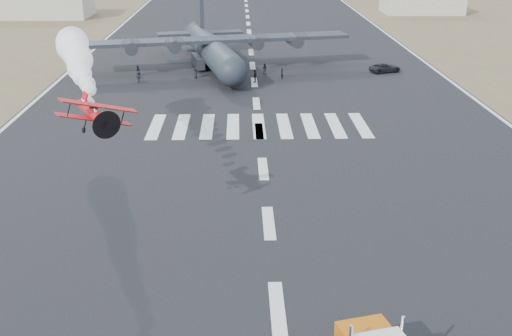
{
  "coord_description": "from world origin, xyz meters",
  "views": [
    {
      "loc": [
        -2.2,
        -21.72,
        22.11
      ],
      "look_at": [
        -0.96,
        25.7,
        4.0
      ],
      "focal_mm": 45.0,
      "sensor_mm": 36.0,
      "label": 1
    }
  ],
  "objects_px": {
    "crew_c": "(139,77)",
    "hangar_right": "(422,1)",
    "support_vehicle": "(385,68)",
    "aerobatic_biplane": "(94,114)",
    "crew_a": "(246,68)",
    "crew_d": "(255,76)",
    "hangar_left": "(41,3)",
    "crew_e": "(196,73)",
    "crew_g": "(282,73)",
    "transport_aircraft": "(212,48)",
    "crew_h": "(264,69)",
    "crew_b": "(138,71)",
    "crew_f": "(225,72)"
  },
  "relations": [
    {
      "from": "crew_c",
      "to": "hangar_right",
      "type": "bearing_deg",
      "value": -80.93
    },
    {
      "from": "support_vehicle",
      "to": "aerobatic_biplane",
      "type": "bearing_deg",
      "value": 130.84
    },
    {
      "from": "crew_a",
      "to": "crew_d",
      "type": "height_order",
      "value": "crew_d"
    },
    {
      "from": "hangar_left",
      "to": "aerobatic_biplane",
      "type": "xyz_separation_m",
      "value": [
        39.82,
        -124.27,
        6.58
      ]
    },
    {
      "from": "crew_e",
      "to": "crew_g",
      "type": "height_order",
      "value": "crew_g"
    },
    {
      "from": "crew_c",
      "to": "aerobatic_biplane",
      "type": "bearing_deg",
      "value": 143.53
    },
    {
      "from": "aerobatic_biplane",
      "to": "crew_g",
      "type": "height_order",
      "value": "aerobatic_biplane"
    },
    {
      "from": "crew_a",
      "to": "crew_e",
      "type": "distance_m",
      "value": 8.58
    },
    {
      "from": "transport_aircraft",
      "to": "hangar_right",
      "type": "bearing_deg",
      "value": 39.97
    },
    {
      "from": "transport_aircraft",
      "to": "crew_h",
      "type": "bearing_deg",
      "value": -42.75
    },
    {
      "from": "crew_h",
      "to": "hangar_right",
      "type": "bearing_deg",
      "value": -106.88
    },
    {
      "from": "crew_a",
      "to": "crew_d",
      "type": "distance_m",
      "value": 6.9
    },
    {
      "from": "hangar_left",
      "to": "crew_g",
      "type": "distance_m",
      "value": 90.4
    },
    {
      "from": "crew_a",
      "to": "crew_c",
      "type": "distance_m",
      "value": 17.27
    },
    {
      "from": "hangar_right",
      "to": "crew_e",
      "type": "xyz_separation_m",
      "value": [
        -54.89,
        -75.01,
        -2.22
      ]
    },
    {
      "from": "hangar_left",
      "to": "transport_aircraft",
      "type": "bearing_deg",
      "value": -53.97
    },
    {
      "from": "crew_d",
      "to": "crew_e",
      "type": "relative_size",
      "value": 1.2
    },
    {
      "from": "support_vehicle",
      "to": "crew_b",
      "type": "xyz_separation_m",
      "value": [
        -38.97,
        -1.4,
        0.08
      ]
    },
    {
      "from": "transport_aircraft",
      "to": "crew_e",
      "type": "height_order",
      "value": "transport_aircraft"
    },
    {
      "from": "support_vehicle",
      "to": "transport_aircraft",
      "type": "bearing_deg",
      "value": 62.18
    },
    {
      "from": "aerobatic_biplane",
      "to": "crew_e",
      "type": "bearing_deg",
      "value": 70.27
    },
    {
      "from": "transport_aircraft",
      "to": "support_vehicle",
      "type": "bearing_deg",
      "value": -20.63
    },
    {
      "from": "transport_aircraft",
      "to": "crew_d",
      "type": "relative_size",
      "value": 23.22
    },
    {
      "from": "hangar_right",
      "to": "crew_g",
      "type": "height_order",
      "value": "hangar_right"
    },
    {
      "from": "crew_a",
      "to": "crew_e",
      "type": "relative_size",
      "value": 1.03
    },
    {
      "from": "crew_h",
      "to": "crew_g",
      "type": "bearing_deg",
      "value": 141.74
    },
    {
      "from": "crew_c",
      "to": "crew_e",
      "type": "xyz_separation_m",
      "value": [
        8.2,
        2.94,
        -0.08
      ]
    },
    {
      "from": "transport_aircraft",
      "to": "crew_g",
      "type": "relative_size",
      "value": 26.05
    },
    {
      "from": "support_vehicle",
      "to": "hangar_right",
      "type": "bearing_deg",
      "value": -38.56
    },
    {
      "from": "support_vehicle",
      "to": "crew_e",
      "type": "relative_size",
      "value": 3.19
    },
    {
      "from": "crew_b",
      "to": "transport_aircraft",
      "type": "bearing_deg",
      "value": -165.72
    },
    {
      "from": "hangar_right",
      "to": "transport_aircraft",
      "type": "relative_size",
      "value": 0.47
    },
    {
      "from": "hangar_left",
      "to": "hangar_right",
      "type": "relative_size",
      "value": 1.2
    },
    {
      "from": "hangar_left",
      "to": "crew_e",
      "type": "relative_size",
      "value": 15.57
    },
    {
      "from": "crew_b",
      "to": "crew_e",
      "type": "xyz_separation_m",
      "value": [
        9.11,
        -2.03,
        0.01
      ]
    },
    {
      "from": "crew_f",
      "to": "crew_h",
      "type": "height_order",
      "value": "crew_f"
    },
    {
      "from": "hangar_left",
      "to": "crew_f",
      "type": "height_order",
      "value": "hangar_left"
    },
    {
      "from": "aerobatic_biplane",
      "to": "crew_a",
      "type": "relative_size",
      "value": 3.26
    },
    {
      "from": "hangar_left",
      "to": "crew_a",
      "type": "bearing_deg",
      "value": -52.52
    },
    {
      "from": "aerobatic_biplane",
      "to": "crew_b",
      "type": "xyz_separation_m",
      "value": [
        -5.82,
        56.29,
        -9.21
      ]
    },
    {
      "from": "hangar_left",
      "to": "crew_c",
      "type": "bearing_deg",
      "value": -64.43
    },
    {
      "from": "crew_a",
      "to": "crew_e",
      "type": "bearing_deg",
      "value": 63.8
    },
    {
      "from": "crew_d",
      "to": "crew_g",
      "type": "distance_m",
      "value": 4.78
    },
    {
      "from": "crew_b",
      "to": "crew_g",
      "type": "height_order",
      "value": "crew_g"
    },
    {
      "from": "crew_a",
      "to": "crew_b",
      "type": "xyz_separation_m",
      "value": [
        -16.86,
        -1.68,
        -0.04
      ]
    },
    {
      "from": "crew_a",
      "to": "crew_d",
      "type": "bearing_deg",
      "value": 138.79
    },
    {
      "from": "crew_b",
      "to": "crew_c",
      "type": "distance_m",
      "value": 5.05
    },
    {
      "from": "aerobatic_biplane",
      "to": "hangar_left",
      "type": "bearing_deg",
      "value": 91.5
    },
    {
      "from": "aerobatic_biplane",
      "to": "crew_b",
      "type": "height_order",
      "value": "aerobatic_biplane"
    },
    {
      "from": "hangar_left",
      "to": "transport_aircraft",
      "type": "relative_size",
      "value": 0.56
    }
  ]
}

